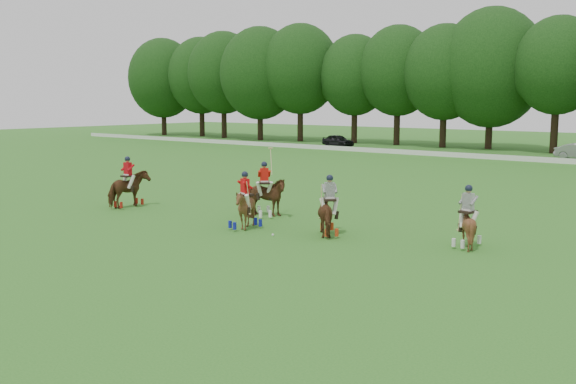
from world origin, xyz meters
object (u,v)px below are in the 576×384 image
Objects in this scene: car_left at (338,141)px; polo_red_a at (128,189)px; polo_ball at (273,235)px; polo_stripe_a at (329,214)px; polo_red_c at (245,209)px; polo_stripe_b at (467,225)px; polo_red_b at (264,197)px.

car_left is 42.08m from polo_red_a.
polo_ball is at bearing -4.18° from polo_red_a.
polo_stripe_a is 25.38× the size of polo_ball.
polo_red_c reaches higher than polo_ball.
polo_stripe_a reaches higher than car_left.
polo_stripe_a is 5.03m from polo_stripe_b.
polo_stripe_a reaches higher than polo_stripe_b.
polo_red_c is at bearing -2.73° from polo_red_a.
polo_red_b reaches higher than car_left.
polo_red_c is (22.57, -39.76, 0.16)m from car_left.
polo_red_b is 2.84m from polo_red_c.
polo_red_b is 9.31m from polo_stripe_b.
polo_red_c is at bearing -161.06° from polo_stripe_a.
polo_red_b is (21.36, -37.20, 0.21)m from car_left.
polo_stripe_b is at bearing 16.71° from polo_red_c.
car_left is 48.31m from polo_stripe_b.
polo_stripe_a is at bearing 3.86° from polo_red_a.
polo_red_a reaches higher than polo_stripe_b.
polo_red_a reaches higher than polo_stripe_a.
polo_red_b is at bearing 161.94° from polo_stripe_a.
polo_red_b reaches higher than polo_stripe_a.
polo_red_c is at bearing -138.33° from car_left.
polo_red_b is 4.68m from polo_stripe_a.
polo_red_c is (7.77, -0.37, -0.07)m from polo_red_a.
polo_red_b is 1.36× the size of polo_stripe_b.
polo_red_a is 7.78m from polo_red_c.
polo_stripe_b is (4.85, 1.32, -0.06)m from polo_stripe_a.
polo_stripe_b is 24.12× the size of polo_ball.
polo_stripe_a is at bearing 42.41° from polo_ball.
polo_red_b is at bearing 179.17° from polo_stripe_b.
polo_red_b is at bearing -138.05° from car_left.
polo_red_a is 1.06× the size of polo_stripe_a.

